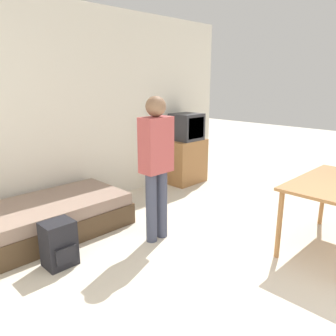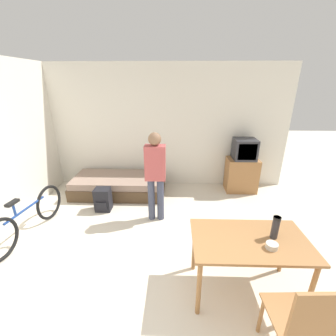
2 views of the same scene
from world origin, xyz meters
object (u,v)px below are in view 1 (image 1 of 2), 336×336
tv (186,151)px  person_standing (156,160)px  daybed (41,220)px  backpack (59,244)px  dining_table (336,190)px

tv → person_standing: size_ratio=0.75×
daybed → person_standing: 1.49m
tv → backpack: 3.01m
dining_table → person_standing: 1.87m
tv → person_standing: 2.19m
daybed → backpack: 0.72m
tv → backpack: tv is taller
daybed → backpack: backpack is taller
dining_table → person_standing: bearing=128.2°
dining_table → backpack: bearing=141.8°
person_standing → backpack: person_standing is taller
dining_table → backpack: (-2.18, 1.71, -0.42)m
backpack → dining_table: bearing=-38.2°
tv → person_standing: (-1.81, -1.19, 0.36)m
daybed → person_standing: person_standing is taller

